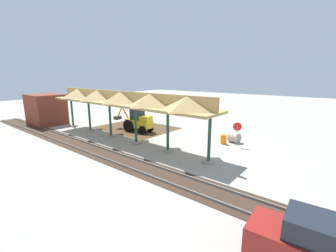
% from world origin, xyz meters
% --- Properties ---
extents(ground_plane, '(120.00, 120.00, 0.00)m').
position_xyz_m(ground_plane, '(0.00, 0.00, 0.00)').
color(ground_plane, '#9E998E').
extents(dirt_work_zone, '(9.22, 7.00, 0.01)m').
position_xyz_m(dirt_work_zone, '(11.48, -0.28, 0.00)').
color(dirt_work_zone, '#4C3823').
rests_on(dirt_work_zone, ground).
extents(platform_canopy, '(20.62, 3.20, 4.90)m').
position_xyz_m(platform_canopy, '(8.55, 4.30, 4.17)').
color(platform_canopy, '#9E998E').
rests_on(platform_canopy, ground).
extents(rail_tracks, '(60.00, 2.58, 0.15)m').
position_xyz_m(rail_tracks, '(0.00, 8.01, 0.03)').
color(rail_tracks, slate).
rests_on(rail_tracks, ground).
extents(stop_sign, '(0.73, 0.25, 2.24)m').
position_xyz_m(stop_sign, '(-1.14, -0.88, 1.61)').
color(stop_sign, gray).
rests_on(stop_sign, ground).
extents(backhoe, '(5.33, 2.03, 2.82)m').
position_xyz_m(backhoe, '(10.01, 0.85, 1.26)').
color(backhoe, yellow).
rests_on(backhoe, ground).
extents(dirt_mound, '(4.73, 4.73, 2.36)m').
position_xyz_m(dirt_mound, '(13.09, -1.39, 0.00)').
color(dirt_mound, '#4C3823').
rests_on(dirt_mound, ground).
extents(concrete_pipe, '(1.08, 1.12, 0.98)m').
position_xyz_m(concrete_pipe, '(-0.49, -1.97, 0.49)').
color(concrete_pipe, '#9E9384').
rests_on(concrete_pipe, ground).
extents(brick_utility_building, '(4.45, 3.77, 3.94)m').
position_xyz_m(brick_utility_building, '(22.48, 5.62, 1.97)').
color(brick_utility_building, brown).
rests_on(brick_utility_building, ground).
extents(distant_parked_car, '(4.29, 1.99, 1.98)m').
position_xyz_m(distant_parked_car, '(-8.56, 10.49, 0.98)').
color(distant_parked_car, maroon).
rests_on(distant_parked_car, ground).
extents(traffic_barrel, '(0.56, 0.56, 0.90)m').
position_xyz_m(traffic_barrel, '(0.11, -0.86, 0.45)').
color(traffic_barrel, orange).
rests_on(traffic_barrel, ground).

